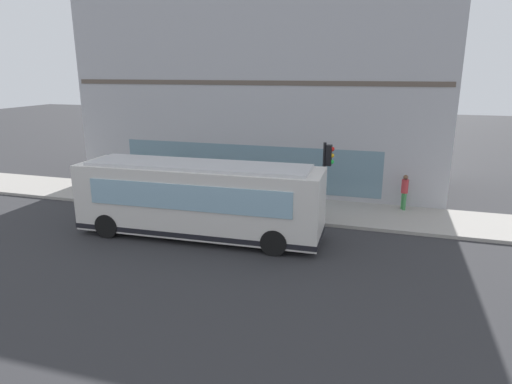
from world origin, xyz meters
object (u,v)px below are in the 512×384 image
object	(u,v)px
pedestrian_near_hydrant	(405,190)
pedestrian_by_light_pole	(98,176)
traffic_light_near_corner	(327,167)
fire_hydrant	(245,199)
city_bus_nearside	(199,200)
newspaper_vending_box	(149,191)

from	to	relation	value
pedestrian_near_hydrant	pedestrian_by_light_pole	bearing A→B (deg)	96.31
traffic_light_near_corner	pedestrian_near_hydrant	world-z (taller)	traffic_light_near_corner
traffic_light_near_corner	fire_hydrant	xyz separation A→B (m)	(0.99, 4.09, -2.07)
fire_hydrant	pedestrian_by_light_pole	bearing A→B (deg)	90.91
city_bus_nearside	newspaper_vending_box	bearing A→B (deg)	50.62
fire_hydrant	traffic_light_near_corner	bearing A→B (deg)	-103.62
city_bus_nearside	fire_hydrant	bearing A→B (deg)	-8.73
traffic_light_near_corner	newspaper_vending_box	xyz separation A→B (m)	(0.50, 9.16, -1.98)
fire_hydrant	newspaper_vending_box	xyz separation A→B (m)	(-0.49, 5.07, 0.09)
city_bus_nearside	fire_hydrant	size ratio (longest dim) A/B	13.67
city_bus_nearside	pedestrian_by_light_pole	xyz separation A→B (m)	(4.00, 7.73, -0.44)
city_bus_nearside	newspaper_vending_box	world-z (taller)	city_bus_nearside
pedestrian_by_light_pole	traffic_light_near_corner	bearing A→B (deg)	-93.94
city_bus_nearside	pedestrian_near_hydrant	distance (m)	9.95
city_bus_nearside	traffic_light_near_corner	world-z (taller)	traffic_light_near_corner
traffic_light_near_corner	newspaper_vending_box	bearing A→B (deg)	86.89
city_bus_nearside	traffic_light_near_corner	size ratio (longest dim) A/B	2.90
traffic_light_near_corner	newspaper_vending_box	world-z (taller)	traffic_light_near_corner
city_bus_nearside	traffic_light_near_corner	bearing A→B (deg)	-56.41
pedestrian_near_hydrant	pedestrian_by_light_pole	world-z (taller)	pedestrian_near_hydrant
city_bus_nearside	traffic_light_near_corner	xyz separation A→B (m)	(3.14, -4.73, 1.03)
fire_hydrant	newspaper_vending_box	size ratio (longest dim) A/B	0.82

